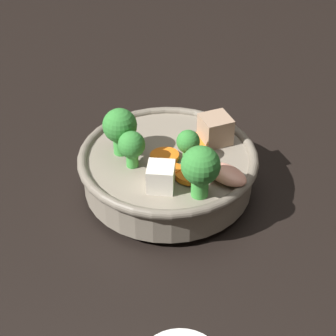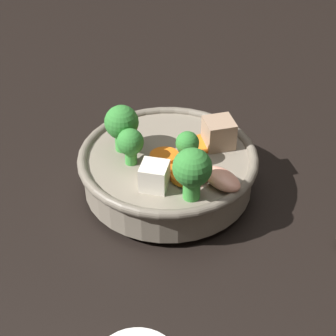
% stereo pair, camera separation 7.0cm
% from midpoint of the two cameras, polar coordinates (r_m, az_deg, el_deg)
% --- Properties ---
extents(ground_plane, '(3.00, 3.00, 0.00)m').
position_cam_midpoint_polar(ground_plane, '(0.72, -2.77, -2.38)').
color(ground_plane, black).
extents(stirfry_bowl, '(0.22, 0.22, 0.12)m').
position_cam_midpoint_polar(stirfry_bowl, '(0.69, -2.83, 0.09)').
color(stirfry_bowl, slate).
rests_on(stirfry_bowl, ground_plane).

